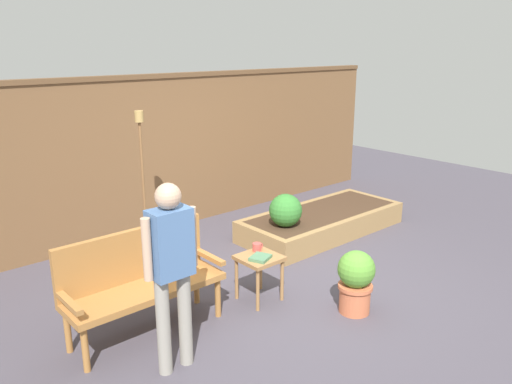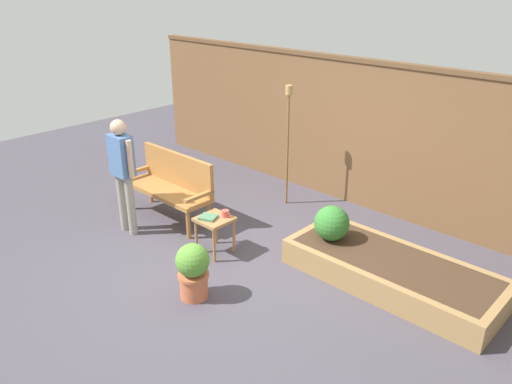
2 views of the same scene
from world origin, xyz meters
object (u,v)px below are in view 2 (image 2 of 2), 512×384
Objects in this scene: garden_bench at (172,182)px; potted_boxwood at (193,269)px; cup_on_table at (226,214)px; side_table at (215,224)px; person_by_bench at (122,167)px; tiki_torch at (288,125)px; shrub_near_bench at (332,223)px; book_on_table at (208,217)px.

potted_boxwood is at bearing -32.21° from garden_bench.
side_table is at bearing -122.31° from cup_on_table.
cup_on_table is at bearing -7.34° from garden_bench.
cup_on_table is 0.08× the size of person_by_bench.
garden_bench is 1.23m from side_table.
tiki_torch is 2.39m from person_by_bench.
tiki_torch is at bearing 66.01° from person_by_bench.
shrub_near_bench is 1.88m from tiki_torch.
cup_on_table is 1.05m from potted_boxwood.
book_on_table is at bearing 128.03° from potted_boxwood.
side_table is 1.43m from shrub_near_bench.
garden_bench reaches higher than book_on_table.
person_by_bench is (-1.35, -0.54, 0.41)m from cup_on_table.
person_by_bench reaches higher than shrub_near_bench.
potted_boxwood is at bearing -56.21° from side_table.
tiki_torch is (-0.31, 1.75, 0.83)m from side_table.
person_by_bench is at bearing 168.04° from potted_boxwood.
book_on_table is (-0.04, -0.06, 0.10)m from side_table.
shrub_near_bench is at bearing 68.88° from potted_boxwood.
person_by_bench is (-0.96, -2.17, -0.29)m from tiki_torch.
tiki_torch is (-1.47, 0.93, 0.71)m from shrub_near_bench.
person_by_bench reaches higher than side_table.
side_table is 0.27× the size of tiki_torch.
cup_on_table is at bearing 21.81° from person_by_bench.
side_table is (1.19, -0.28, -0.15)m from garden_bench.
book_on_table is 0.95m from potted_boxwood.
tiki_torch reaches higher than shrub_near_bench.
garden_bench reaches higher than side_table.
garden_bench is 2.27× the size of potted_boxwood.
side_table is at bearing -79.98° from tiki_torch.
garden_bench is 2.05m from potted_boxwood.
book_on_table is at bearing -123.76° from side_table.
cup_on_table is 1.81m from tiki_torch.
side_table is at bearing -144.98° from shrub_near_bench.
cup_on_table is at bearing 116.62° from potted_boxwood.
person_by_bench reaches higher than cup_on_table.
side_table is 0.31× the size of person_by_bench.
tiki_torch is at bearing 100.02° from side_table.
garden_bench is 1.84m from tiki_torch.
garden_bench is 2.41m from shrub_near_bench.
potted_boxwood reaches higher than book_on_table.
book_on_table is 1.97m from tiki_torch.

